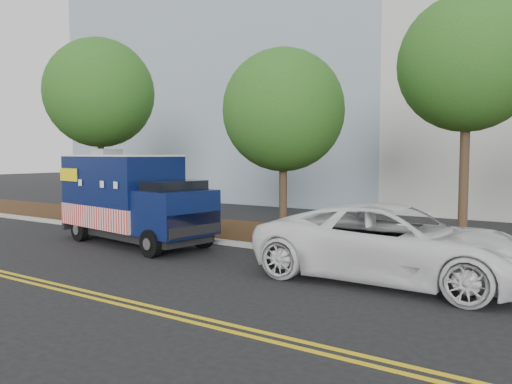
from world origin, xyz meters
The scene contains 11 objects.
ground centered at (0.00, 0.00, 0.00)m, with size 120.00×120.00×0.00m, color black.
curb centered at (0.00, 1.40, 0.07)m, with size 120.00×0.18×0.15m, color #9E9E99.
mulch_strip centered at (0.00, 3.50, 0.07)m, with size 120.00×4.00×0.15m, color #321C0D.
centerline_near centered at (0.00, -4.45, 0.01)m, with size 120.00×0.10×0.01m, color gold.
centerline_far centered at (0.00, -4.70, 0.01)m, with size 120.00×0.10×0.01m, color gold.
tree_a centered at (-6.82, 2.95, 5.37)m, with size 4.50×4.50×7.63m.
tree_b centered at (2.00, 3.01, 4.24)m, with size 3.94×3.94×6.22m.
tree_c centered at (7.37, 3.78, 5.30)m, with size 3.75×3.75×7.19m.
sign_post centered at (-3.07, 1.55, 1.20)m, with size 0.06×0.06×2.40m, color #473828.
food_truck centered at (-1.86, 0.03, 1.36)m, with size 5.95×2.93×3.01m.
white_car centered at (6.69, -0.09, 0.86)m, with size 2.85×6.18×1.72m, color white.
Camera 1 is at (10.19, -10.94, 2.82)m, focal length 35.00 mm.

